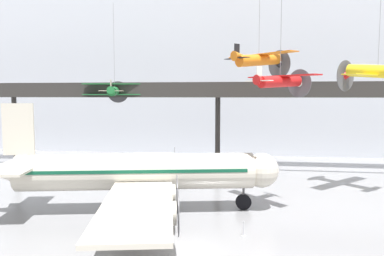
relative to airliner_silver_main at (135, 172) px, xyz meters
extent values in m
plane|color=gray|center=(5.11, -6.79, -3.29)|extent=(260.00, 260.00, 0.00)
cube|color=silver|center=(5.11, 32.09, 10.59)|extent=(140.00, 3.00, 27.75)
cube|color=#2D2B28|center=(5.11, 20.91, 6.46)|extent=(110.00, 3.20, 0.90)
cube|color=#2D2B28|center=(5.11, 19.37, 7.46)|extent=(110.00, 0.12, 1.10)
cylinder|color=#2D2B28|center=(-25.14, 21.87, 1.36)|extent=(0.70, 0.70, 9.30)
cylinder|color=#2D2B28|center=(5.11, 21.87, 1.36)|extent=(0.70, 0.70, 9.30)
cylinder|color=beige|center=(0.11, 0.02, 0.06)|extent=(19.34, 6.76, 2.96)
sphere|color=beige|center=(10.28, 2.11, 0.06)|extent=(2.91, 2.91, 2.91)
cone|color=beige|center=(-10.21, -2.10, 0.28)|extent=(4.32, 3.45, 2.73)
cube|color=#0F4C33|center=(0.11, 0.02, 0.36)|extent=(18.04, 6.54, 0.27)
cube|color=beige|center=(-0.77, 7.60, -0.61)|extent=(6.82, 12.88, 0.28)
cube|color=beige|center=(2.29, -7.29, -0.61)|extent=(6.82, 12.88, 0.28)
cylinder|color=beige|center=(1.08, 5.23, -0.56)|extent=(2.47, 1.84, 1.42)
cylinder|color=#4C4C51|center=(2.28, 5.48, -0.56)|extent=(0.60, 2.66, 2.70)
cylinder|color=beige|center=(0.24, 9.31, -0.56)|extent=(2.47, 1.84, 1.42)
cylinder|color=#4C4C51|center=(1.44, 9.55, -0.56)|extent=(0.60, 2.66, 2.70)
cylinder|color=beige|center=(3.06, -4.38, -0.56)|extent=(2.47, 1.84, 1.42)
cylinder|color=#4C4C51|center=(4.25, -4.14, -0.56)|extent=(0.60, 2.66, 2.70)
cylinder|color=beige|center=(3.89, -8.46, -0.56)|extent=(2.47, 1.84, 1.42)
cylinder|color=#4C4C51|center=(5.09, -8.21, -0.56)|extent=(0.60, 2.66, 2.70)
cube|color=beige|center=(-9.05, -1.86, 3.62)|extent=(2.44, 0.69, 4.15)
cube|color=beige|center=(-8.76, -1.80, 0.65)|extent=(3.95, 8.04, 0.20)
cylinder|color=#4C4C51|center=(8.82, 1.81, -2.03)|extent=(0.20, 0.20, 1.21)
cylinder|color=black|center=(8.82, 1.81, -2.64)|extent=(1.35, 0.63, 1.30)
cylinder|color=#4C4C51|center=(-0.15, 2.39, -2.03)|extent=(0.20, 0.20, 1.21)
cylinder|color=black|center=(-0.15, 2.39, -2.64)|extent=(1.35, 0.63, 1.30)
cylinder|color=#4C4C51|center=(0.80, -2.26, -2.03)|extent=(0.20, 0.20, 1.21)
cylinder|color=black|center=(0.80, -2.26, -2.64)|extent=(1.35, 0.63, 1.30)
cylinder|color=yellow|center=(21.47, 9.30, 8.61)|extent=(5.16, 5.12, 1.75)
cone|color=red|center=(19.25, 11.50, 8.34)|extent=(1.48, 1.48, 1.11)
cylinder|color=#4C4C51|center=(19.10, 11.65, 8.32)|extent=(2.28, 2.31, 3.21)
cube|color=yellow|center=(21.21, 9.56, 8.24)|extent=(7.36, 7.42, 0.10)
cylinder|color=slate|center=(21.47, 9.30, 13.87)|extent=(0.04, 0.04, 9.29)
cylinder|color=#1E6B33|center=(-8.49, 18.95, 6.86)|extent=(2.28, 5.81, 1.37)
cone|color=beige|center=(-9.08, 21.86, 6.76)|extent=(1.22, 1.13, 1.05)
cylinder|color=#4C4C51|center=(-9.12, 22.06, 6.75)|extent=(2.99, 0.65, 3.05)
cone|color=#1E6B33|center=(-7.94, 16.25, 6.95)|extent=(1.29, 1.72, 1.05)
cube|color=#1E6B33|center=(-8.56, 19.29, 7.80)|extent=(8.65, 3.06, 0.10)
cube|color=#1E6B33|center=(-8.56, 19.29, 6.39)|extent=(8.65, 3.06, 0.10)
cube|color=beige|center=(-7.87, 15.91, 7.56)|extent=(0.20, 0.69, 1.41)
cube|color=beige|center=(-7.87, 15.91, 6.86)|extent=(3.12, 1.28, 0.06)
cylinder|color=slate|center=(-8.49, 18.95, 12.94)|extent=(0.04, 0.04, 10.98)
cylinder|color=orange|center=(10.28, 13.66, 10.24)|extent=(5.31, 5.27, 1.85)
cone|color=black|center=(12.56, 15.91, 9.94)|extent=(1.52, 1.53, 1.14)
cylinder|color=#4C4C51|center=(12.72, 16.07, 9.91)|extent=(2.35, 2.37, 3.30)
cone|color=orange|center=(8.16, 11.56, 10.53)|extent=(1.99, 1.99, 1.23)
cube|color=orange|center=(10.55, 13.92, 10.84)|extent=(7.57, 7.63, 0.10)
cube|color=black|center=(7.89, 11.30, 11.00)|extent=(0.57, 0.57, 1.52)
cube|color=black|center=(7.89, 11.30, 10.24)|extent=(2.85, 2.87, 0.06)
cylinder|color=slate|center=(10.28, 13.66, 14.74)|extent=(0.04, 0.04, 7.72)
cylinder|color=red|center=(11.64, 2.00, 7.44)|extent=(3.84, 3.85, 1.12)
cone|color=silver|center=(13.30, 3.66, 7.34)|extent=(1.11, 1.11, 0.83)
cylinder|color=#4C4C51|center=(13.41, 3.78, 7.33)|extent=(1.74, 1.73, 2.41)
cone|color=red|center=(10.11, 0.45, 7.53)|extent=(1.43, 1.43, 0.84)
cube|color=red|center=(11.84, 2.19, 7.88)|extent=(5.57, 5.54, 0.10)
cube|color=silver|center=(9.91, 0.26, 7.99)|extent=(0.43, 0.43, 1.11)
cube|color=silver|center=(9.91, 0.26, 7.44)|extent=(2.10, 2.09, 0.06)
cylinder|color=slate|center=(11.64, 2.00, 13.18)|extent=(0.04, 0.04, 10.55)
cylinder|color=#B2B5BA|center=(8.88, -4.22, -3.27)|extent=(0.36, 0.36, 0.04)
cylinder|color=#B2B5BA|center=(8.88, -4.22, -2.77)|extent=(0.07, 0.07, 0.95)
sphere|color=#B2B5BA|center=(8.88, -4.22, -2.26)|extent=(0.10, 0.10, 0.10)
camera|label=1|loc=(8.95, -29.26, 6.37)|focal=35.00mm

